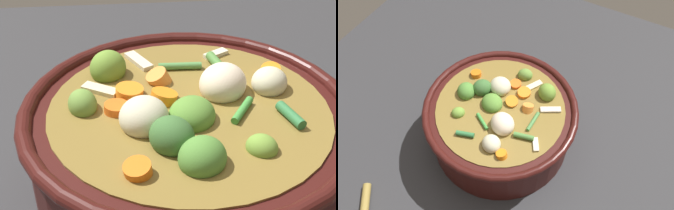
# 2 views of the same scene
# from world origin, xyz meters

# --- Properties ---
(ground_plane) EXTENTS (1.10, 1.10, 0.00)m
(ground_plane) POSITION_xyz_m (0.00, 0.00, 0.00)
(ground_plane) COLOR #2D2D30
(cooking_pot) EXTENTS (0.32, 0.32, 0.14)m
(cooking_pot) POSITION_xyz_m (-0.00, -0.00, 0.06)
(cooking_pot) COLOR #38110F
(cooking_pot) RESTS_ON ground_plane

